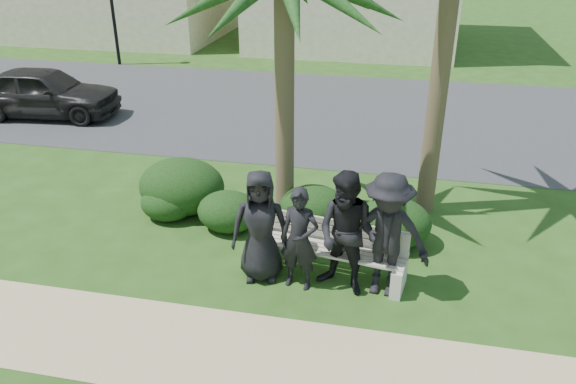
% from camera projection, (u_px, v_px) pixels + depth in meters
% --- Properties ---
extents(ground, '(160.00, 160.00, 0.00)m').
position_uv_depth(ground, '(297.00, 276.00, 8.40)').
color(ground, '#244513').
rests_on(ground, ground).
extents(footpath, '(30.00, 1.60, 0.01)m').
position_uv_depth(footpath, '(268.00, 359.00, 6.82)').
color(footpath, tan).
rests_on(footpath, ground).
extents(asphalt_street, '(160.00, 8.00, 0.01)m').
position_uv_depth(asphalt_street, '(353.00, 113.00, 15.43)').
color(asphalt_street, '#2D2D30').
rests_on(asphalt_street, ground).
extents(park_bench, '(2.41, 0.88, 0.81)m').
position_uv_depth(park_bench, '(327.00, 253.00, 8.31)').
color(park_bench, '#A19687').
rests_on(park_bench, ground).
extents(man_a, '(0.92, 0.69, 1.71)m').
position_uv_depth(man_a, '(260.00, 226.00, 8.03)').
color(man_a, black).
rests_on(man_a, ground).
extents(man_b, '(0.61, 0.45, 1.55)m').
position_uv_depth(man_b, '(299.00, 239.00, 7.87)').
color(man_b, black).
rests_on(man_b, ground).
extents(man_c, '(1.07, 0.95, 1.83)m').
position_uv_depth(man_c, '(347.00, 234.00, 7.71)').
color(man_c, black).
rests_on(man_c, ground).
extents(man_d, '(1.27, 0.82, 1.85)m').
position_uv_depth(man_d, '(387.00, 236.00, 7.65)').
color(man_d, black).
rests_on(man_d, ground).
extents(hedge_a, '(0.97, 0.80, 0.63)m').
position_uv_depth(hedge_a, '(167.00, 202.00, 9.91)').
color(hedge_a, black).
rests_on(hedge_a, ground).
extents(hedge_b, '(1.56, 1.29, 1.02)m').
position_uv_depth(hedge_b, '(182.00, 185.00, 10.10)').
color(hedge_b, black).
rests_on(hedge_b, ground).
extents(hedge_c, '(1.08, 0.89, 0.70)m').
position_uv_depth(hedge_c, '(228.00, 210.00, 9.55)').
color(hedge_c, black).
rests_on(hedge_c, ground).
extents(hedge_d, '(1.19, 0.98, 0.78)m').
position_uv_depth(hedge_d, '(314.00, 207.00, 9.59)').
color(hedge_d, black).
rests_on(hedge_d, ground).
extents(hedge_e, '(1.24, 1.02, 0.81)m').
position_uv_depth(hedge_e, '(393.00, 221.00, 9.10)').
color(hedge_e, black).
rests_on(hedge_e, ground).
extents(car_a, '(4.04, 1.93, 1.33)m').
position_uv_depth(car_a, '(44.00, 92.00, 14.92)').
color(car_a, black).
rests_on(car_a, ground).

